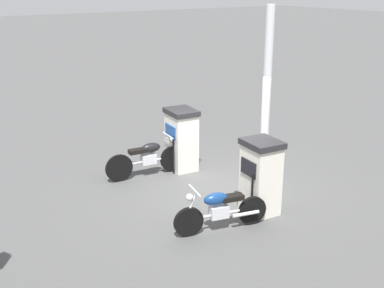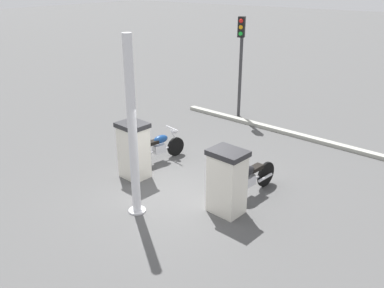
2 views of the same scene
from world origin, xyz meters
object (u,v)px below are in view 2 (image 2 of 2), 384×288
(roadside_traffic_light, at_px, (241,50))
(canopy_support_pole, at_px, (133,133))
(fuel_pump_near, at_px, (227,181))
(motorcycle_far_pump, at_px, (158,147))
(fuel_pump_far, at_px, (134,150))
(motorcycle_near_pump, at_px, (249,179))

(roadside_traffic_light, distance_m, canopy_support_pole, 7.57)
(fuel_pump_near, xyz_separation_m, motorcycle_far_pump, (1.15, 3.11, -0.35))
(canopy_support_pole, bearing_deg, fuel_pump_far, 45.84)
(motorcycle_near_pump, distance_m, motorcycle_far_pump, 3.17)
(motorcycle_far_pump, relative_size, canopy_support_pole, 0.46)
(canopy_support_pole, bearing_deg, motorcycle_near_pump, -37.85)
(fuel_pump_near, height_order, canopy_support_pole, canopy_support_pole)
(fuel_pump_far, relative_size, canopy_support_pole, 0.38)
(fuel_pump_near, relative_size, motorcycle_near_pump, 0.75)
(fuel_pump_far, height_order, roadside_traffic_light, roadside_traffic_light)
(fuel_pump_near, bearing_deg, motorcycle_far_pump, 69.72)
(motorcycle_near_pump, bearing_deg, roadside_traffic_light, 33.70)
(fuel_pump_near, xyz_separation_m, motorcycle_near_pump, (0.95, -0.05, -0.31))
(motorcycle_near_pump, distance_m, canopy_support_pole, 3.15)
(fuel_pump_far, relative_size, motorcycle_far_pump, 0.83)
(roadside_traffic_light, bearing_deg, motorcycle_near_pump, -146.30)
(motorcycle_near_pump, distance_m, roadside_traffic_light, 6.53)
(motorcycle_far_pump, distance_m, canopy_support_pole, 3.19)
(motorcycle_near_pump, relative_size, canopy_support_pole, 0.51)
(fuel_pump_far, xyz_separation_m, canopy_support_pole, (-1.25, -1.29, 1.17))
(fuel_pump_near, relative_size, fuel_pump_far, 1.00)
(roadside_traffic_light, relative_size, canopy_support_pole, 0.92)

